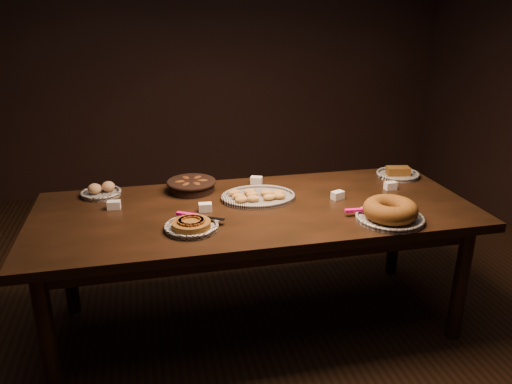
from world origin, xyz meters
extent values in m
plane|color=black|center=(0.00, 0.00, 0.00)|extent=(5.00, 5.00, 0.00)
cube|color=black|center=(0.00, 0.00, 0.72)|extent=(2.40, 1.00, 0.05)
cylinder|color=black|center=(-1.08, -0.38, 0.35)|extent=(0.08, 0.08, 0.70)
cylinder|color=black|center=(1.08, -0.38, 0.35)|extent=(0.08, 0.08, 0.70)
cylinder|color=black|center=(-1.08, 0.38, 0.35)|extent=(0.08, 0.08, 0.70)
cylinder|color=black|center=(1.08, 0.38, 0.35)|extent=(0.08, 0.08, 0.70)
torus|color=white|center=(-0.38, -0.22, 0.77)|extent=(0.27, 0.27, 0.02)
cylinder|color=#503210|center=(-0.38, -0.22, 0.78)|extent=(0.21, 0.21, 0.03)
cube|color=#633111|center=(-0.32, -0.22, 0.80)|extent=(0.02, 0.07, 0.01)
cube|color=#633111|center=(-0.33, -0.19, 0.80)|extent=(0.05, 0.07, 0.01)
cube|color=#633111|center=(-0.35, -0.17, 0.80)|extent=(0.07, 0.05, 0.01)
cube|color=#633111|center=(-0.38, -0.16, 0.80)|extent=(0.07, 0.02, 0.01)
cube|color=#633111|center=(-0.41, -0.17, 0.80)|extent=(0.06, 0.05, 0.01)
cube|color=#633111|center=(-0.42, -0.20, 0.80)|extent=(0.04, 0.07, 0.01)
cube|color=#633111|center=(-0.43, -0.23, 0.80)|extent=(0.03, 0.07, 0.01)
cube|color=#633111|center=(-0.41, -0.25, 0.80)|extent=(0.06, 0.06, 0.01)
cube|color=#633111|center=(-0.39, -0.27, 0.80)|extent=(0.07, 0.03, 0.01)
cube|color=#633111|center=(-0.36, -0.27, 0.80)|extent=(0.07, 0.04, 0.01)
cube|color=#633111|center=(-0.33, -0.25, 0.80)|extent=(0.06, 0.06, 0.01)
cube|color=#FF0C87|center=(-0.38, -0.09, 0.78)|extent=(0.12, 0.08, 0.02)
cube|color=silver|center=(-0.27, -0.16, 0.78)|extent=(0.15, 0.10, 0.00)
torus|color=black|center=(0.04, 0.12, 0.77)|extent=(0.34, 0.34, 0.02)
ellipsoid|color=olive|center=(-0.07, 0.06, 0.78)|extent=(0.08, 0.06, 0.04)
ellipsoid|color=olive|center=(0.00, 0.06, 0.78)|extent=(0.08, 0.06, 0.04)
ellipsoid|color=olive|center=(0.09, 0.06, 0.78)|extent=(0.08, 0.06, 0.04)
ellipsoid|color=olive|center=(0.15, 0.07, 0.78)|extent=(0.08, 0.07, 0.04)
ellipsoid|color=olive|center=(-0.07, 0.11, 0.78)|extent=(0.08, 0.06, 0.04)
ellipsoid|color=olive|center=(0.01, 0.12, 0.78)|extent=(0.08, 0.07, 0.04)
ellipsoid|color=olive|center=(0.09, 0.13, 0.78)|extent=(0.08, 0.07, 0.04)
ellipsoid|color=olive|center=(0.16, 0.11, 0.78)|extent=(0.08, 0.06, 0.04)
ellipsoid|color=olive|center=(-0.09, 0.17, 0.78)|extent=(0.08, 0.07, 0.04)
ellipsoid|color=olive|center=(0.00, 0.17, 0.78)|extent=(0.08, 0.05, 0.04)
torus|color=black|center=(0.63, -0.33, 0.77)|extent=(0.35, 0.35, 0.02)
torus|color=brown|center=(0.63, -0.33, 0.81)|extent=(0.32, 0.32, 0.10)
cube|color=#FF0C87|center=(0.49, -0.23, 0.78)|extent=(0.12, 0.03, 0.02)
cube|color=silver|center=(0.62, -0.24, 0.78)|extent=(0.15, 0.04, 0.00)
cylinder|color=black|center=(-0.32, 0.34, 0.78)|extent=(0.32, 0.32, 0.07)
torus|color=black|center=(-0.32, 0.34, 0.81)|extent=(0.29, 0.29, 0.02)
ellipsoid|color=black|center=(-0.25, 0.32, 0.80)|extent=(0.09, 0.06, 0.04)
ellipsoid|color=black|center=(-0.27, 0.39, 0.80)|extent=(0.09, 0.10, 0.04)
ellipsoid|color=black|center=(-0.34, 0.40, 0.80)|extent=(0.08, 0.10, 0.04)
ellipsoid|color=black|center=(-0.39, 0.33, 0.80)|extent=(0.09, 0.05, 0.04)
ellipsoid|color=black|center=(-0.35, 0.28, 0.80)|extent=(0.09, 0.10, 0.04)
ellipsoid|color=black|center=(-0.29, 0.27, 0.80)|extent=(0.08, 0.10, 0.04)
torus|color=white|center=(-0.84, 0.38, 0.77)|extent=(0.23, 0.23, 0.02)
ellipsoid|color=#A1734A|center=(-0.88, 0.38, 0.79)|extent=(0.08, 0.08, 0.06)
ellipsoid|color=#A1734A|center=(-0.80, 0.41, 0.79)|extent=(0.08, 0.08, 0.06)
torus|color=black|center=(1.02, 0.31, 0.77)|extent=(0.27, 0.27, 0.02)
cube|color=#503210|center=(1.02, 0.31, 0.79)|extent=(0.16, 0.11, 0.05)
cube|color=white|center=(-0.28, 0.00, 0.77)|extent=(0.07, 0.05, 0.04)
cube|color=white|center=(0.09, 0.38, 0.77)|extent=(0.08, 0.07, 0.04)
cube|color=white|center=(0.49, 0.02, 0.77)|extent=(0.08, 0.07, 0.04)
cube|color=white|center=(-0.76, 0.15, 0.77)|extent=(0.07, 0.05, 0.04)
cube|color=white|center=(0.86, 0.10, 0.77)|extent=(0.07, 0.05, 0.04)
camera|label=1|loc=(-0.56, -2.48, 1.78)|focal=35.00mm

